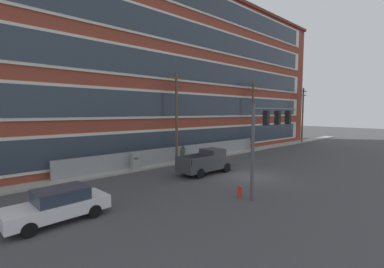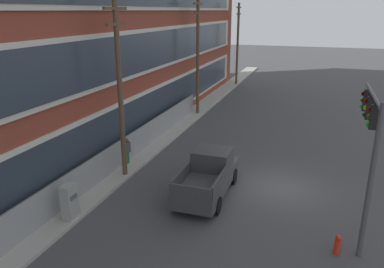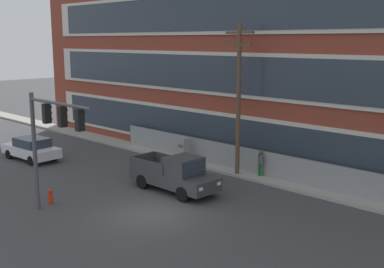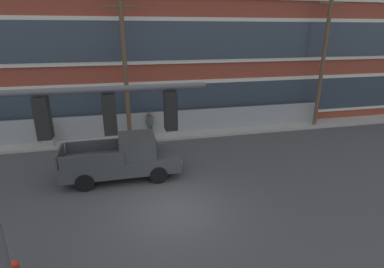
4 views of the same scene
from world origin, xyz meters
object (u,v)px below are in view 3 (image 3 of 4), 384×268
Objects in this scene: pickup_truck_dark_grey at (175,175)px; fire_hydrant at (50,197)px; pedestrian_near_cabinet at (260,162)px; traffic_signal_mast at (50,129)px; utility_pole_near_corner at (239,95)px; electrical_cabinet at (183,150)px; sedan_white at (31,148)px.

fire_hydrant is (-3.05, -5.78, -0.58)m from pickup_truck_dark_grey.
pedestrian_near_cabinet is (1.74, 5.31, 0.02)m from pickup_truck_dark_grey.
fire_hydrant is (-1.75, 0.76, -3.77)m from traffic_signal_mast.
utility_pole_near_corner is at bearing 71.77° from fire_hydrant.
traffic_signal_mast is 3.37× the size of pedestrian_near_cabinet.
pedestrian_near_cabinet is at bearing 5.16° from electrical_cabinet.
pickup_truck_dark_grey reaches higher than sedan_white.
traffic_signal_mast is at bearing -98.66° from utility_pole_near_corner.
pickup_truck_dark_grey is 5.59m from pedestrian_near_cabinet.
traffic_signal_mast is 0.63× the size of utility_pole_near_corner.
pickup_truck_dark_grey is 3.17× the size of pedestrian_near_cabinet.
utility_pole_near_corner is 4.19m from pedestrian_near_cabinet.
electrical_cabinet is 2.13× the size of fire_hydrant.
sedan_white is 9.91m from fire_hydrant.
pickup_truck_dark_grey is at bearing -95.10° from utility_pole_near_corner.
pedestrian_near_cabinet is (13.95, 7.34, 0.17)m from sedan_white.
fire_hydrant is at bearing -113.33° from pedestrian_near_cabinet.
utility_pole_near_corner reaches higher than fire_hydrant.
electrical_cabinet is at bearing -174.84° from pedestrian_near_cabinet.
pickup_truck_dark_grey is (1.29, 6.54, -3.19)m from traffic_signal_mast.
traffic_signal_mast is 12.64m from pedestrian_near_cabinet.
traffic_signal_mast is 7.39m from pickup_truck_dark_grey.
electrical_cabinet is 6.03m from pedestrian_near_cabinet.
utility_pole_near_corner is at bearing -0.15° from electrical_cabinet.
pickup_truck_dark_grey is at bearing -48.18° from electrical_cabinet.
pedestrian_near_cabinet reaches higher than fire_hydrant.
utility_pole_near_corner is 11.98m from fire_hydrant.
traffic_signal_mast is 1.22× the size of sedan_white.
fire_hydrant is (1.22, -10.55, -0.45)m from electrical_cabinet.
pedestrian_near_cabinet is at bearing 27.75° from sedan_white.
traffic_signal_mast is 3.43× the size of electrical_cabinet.
electrical_cabinet is at bearing 104.74° from traffic_signal_mast.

